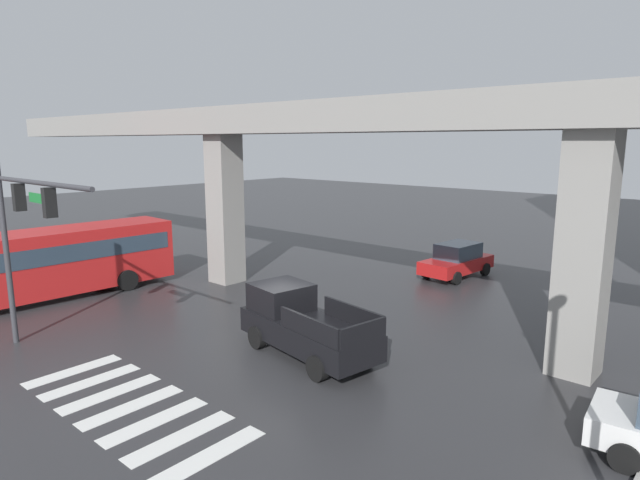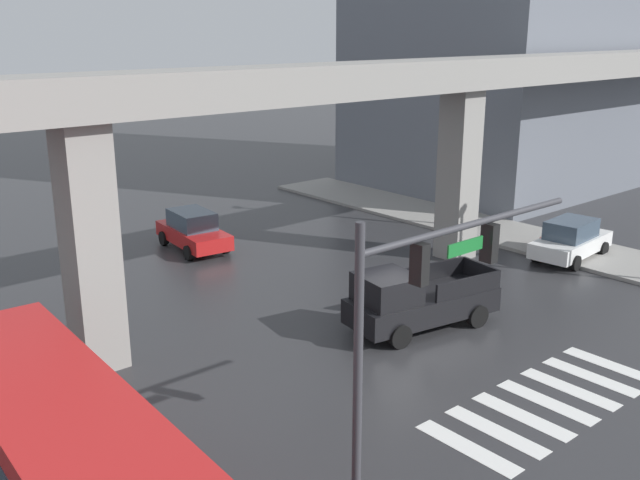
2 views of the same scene
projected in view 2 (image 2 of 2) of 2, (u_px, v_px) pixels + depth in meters
The scene contains 11 objects.
ground_plane at pixel (396, 337), 22.93m from camera, with size 120.00×120.00×0.00m, color #2D2D30.
crosswalk_stripes at pixel (547, 402), 18.94m from camera, with size 7.15×2.80×0.01m.
elevated_overpass at pixel (311, 101), 23.98m from camera, with size 56.08×2.17×8.29m.
sidewalk_east at pixel (558, 246), 32.15m from camera, with size 4.00×36.00×0.15m, color gray.
pickup_truck at pixel (415, 301), 23.26m from camera, with size 5.34×2.72×2.08m.
city_bus at pixel (71, 467), 13.21m from camera, with size 3.15×10.90×2.99m.
sedan_white at pixel (571, 240), 30.40m from camera, with size 4.45×2.27×1.72m.
sedan_red at pixel (193, 230), 31.80m from camera, with size 2.29×4.46×1.72m.
traffic_signal_mast at pixel (422, 297), 14.16m from camera, with size 6.49×0.32×6.20m.
street_lamp_mid_block at pixel (444, 134), 34.36m from camera, with size 0.44×0.70×7.24m.
fire_hydrant at pixel (541, 246), 30.93m from camera, with size 0.24×0.24×0.85m.
Camera 2 is at (-15.54, -14.49, 9.47)m, focal length 40.45 mm.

